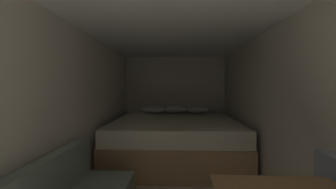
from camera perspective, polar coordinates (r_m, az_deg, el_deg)
wall_back at (r=4.88m, az=2.04°, el=-1.54°), size 2.41×0.05×2.04m
wall_left at (r=2.64m, az=-24.88°, el=-4.86°), size 0.05×5.03×2.04m
wall_right at (r=2.62m, az=28.63°, el=-4.97°), size 0.05×5.03×2.04m
ceiling_slab at (r=2.44m, az=1.80°, el=19.60°), size 2.41×5.03×0.05m
bed at (r=3.89m, az=1.96°, el=-12.07°), size 2.19×2.10×0.92m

